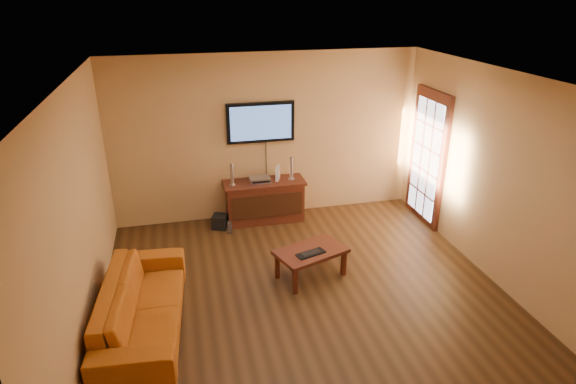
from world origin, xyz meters
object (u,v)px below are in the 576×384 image
object	(u,v)px
sofa	(142,298)
speaker_left	(232,175)
speaker_right	(291,169)
subwoofer	(220,221)
coffee_table	(311,254)
television	(261,122)
bottle	(229,228)
game_console	(278,173)
keyboard	(311,253)
av_receiver	(260,179)
media_console	(265,201)

from	to	relation	value
sofa	speaker_left	world-z (taller)	speaker_left
speaker_right	subwoofer	bearing A→B (deg)	-174.17
speaker_left	speaker_right	distance (m)	0.97
speaker_right	coffee_table	bearing A→B (deg)	-95.60
coffee_table	speaker_left	world-z (taller)	speaker_left
television	bottle	world-z (taller)	television
sofa	game_console	world-z (taller)	game_console
subwoofer	bottle	distance (m)	0.26
game_console	subwoofer	world-z (taller)	game_console
coffee_table	keyboard	size ratio (longest dim) A/B	2.49
speaker_left	av_receiver	distance (m)	0.47
television	av_receiver	size ratio (longest dim) A/B	3.30
speaker_right	subwoofer	xyz separation A→B (m)	(-1.22, -0.12, -0.75)
speaker_left	bottle	distance (m)	0.83
game_console	bottle	world-z (taller)	game_console
coffee_table	subwoofer	xyz separation A→B (m)	(-1.04, 1.70, -0.23)
speaker_right	av_receiver	distance (m)	0.54
sofa	av_receiver	world-z (taller)	sofa
media_console	television	distance (m)	1.29
sofa	keyboard	world-z (taller)	sofa
television	speaker_right	world-z (taller)	television
television	game_console	distance (m)	0.86
coffee_table	game_console	world-z (taller)	game_console
coffee_table	game_console	size ratio (longest dim) A/B	4.45
subwoofer	bottle	bearing A→B (deg)	-39.67
speaker_left	speaker_right	world-z (taller)	speaker_right
sofa	bottle	bearing A→B (deg)	-25.78
media_console	speaker_right	bearing A→B (deg)	0.64
game_console	bottle	size ratio (longest dim) A/B	1.09
speaker_right	av_receiver	bearing A→B (deg)	178.41
coffee_table	subwoofer	world-z (taller)	coffee_table
television	media_console	bearing A→B (deg)	-90.00
media_console	bottle	distance (m)	0.76
av_receiver	coffee_table	bearing A→B (deg)	-78.81
television	subwoofer	size ratio (longest dim) A/B	4.86
speaker_left	keyboard	size ratio (longest dim) A/B	0.87
bottle	media_console	bearing A→B (deg)	28.40
subwoofer	bottle	size ratio (longest dim) A/B	1.04
sofa	subwoofer	size ratio (longest dim) A/B	9.43
television	av_receiver	distance (m)	0.91
television	game_console	bearing A→B (deg)	-37.67
sofa	bottle	distance (m)	2.42
coffee_table	speaker_right	xyz separation A→B (m)	(0.18, 1.82, 0.52)
game_console	subwoofer	xyz separation A→B (m)	(-1.00, -0.15, -0.69)
media_console	coffee_table	xyz separation A→B (m)	(0.27, -1.82, -0.00)
media_console	speaker_right	distance (m)	0.69
speaker_left	game_console	distance (m)	0.76
media_console	keyboard	size ratio (longest dim) A/B	3.16
speaker_right	bottle	world-z (taller)	speaker_right
bottle	av_receiver	bearing A→B (deg)	32.64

